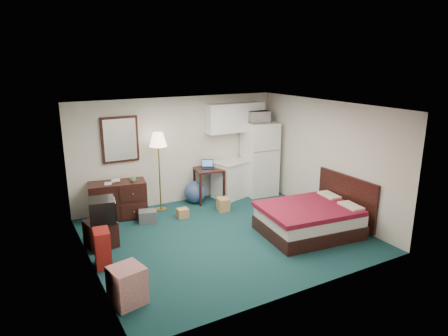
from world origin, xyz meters
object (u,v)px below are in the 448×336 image
dresser (118,200)px  suitcase (103,248)px  bed (309,220)px  tv_stand (101,234)px  floor_lamp (159,172)px  desk (209,185)px  fridge (259,158)px  kitchen_counter (231,180)px

dresser → suitcase: (-0.78, -1.96, -0.08)m
dresser → bed: size_ratio=0.66×
bed → suitcase: suitcase is taller
tv_stand → floor_lamp: bearing=26.9°
desk → dresser: bearing=-169.0°
suitcase → tv_stand: bearing=87.0°
tv_stand → fridge: bearing=4.6°
dresser → fridge: 3.61m
bed → suitcase: bearing=176.8°
floor_lamp → desk: (1.23, 0.00, -0.49)m
desk → fridge: size_ratio=0.44×
floor_lamp → bed: floor_lamp is taller
desk → bed: size_ratio=0.45×
kitchen_counter → tv_stand: kitchen_counter is taller
fridge → bed: (-0.53, -2.53, -0.63)m
bed → tv_stand: 3.95m
fridge → suitcase: bearing=-150.9°
floor_lamp → bed: size_ratio=1.00×
dresser → fridge: (3.57, -0.09, 0.51)m
desk → suitcase: desk is taller
bed → dresser: bearing=145.9°
tv_stand → dresser: bearing=51.6°
floor_lamp → fridge: bearing=-2.3°
kitchen_counter → bed: kitchen_counter is taller
tv_stand → suitcase: bearing=-110.1°
desk → tv_stand: 3.09m
kitchen_counter → suitcase: kitchen_counter is taller
dresser → fridge: size_ratio=0.65×
kitchen_counter → fridge: (0.76, -0.10, 0.47)m
dresser → bed: 4.02m
tv_stand → suitcase: size_ratio=0.83×
floor_lamp → fridge: size_ratio=0.98×
fridge → dresser: bearing=-175.6°
kitchen_counter → fridge: bearing=-23.6°
desk → suitcase: bearing=-135.9°
suitcase → fridge: bearing=30.3°
desk → fridge: (1.38, -0.11, 0.51)m
desk → kitchen_counter: bearing=10.2°
dresser → kitchen_counter: size_ratio=1.33×
floor_lamp → suitcase: floor_lamp is taller
fridge → tv_stand: fridge is taller
desk → tv_stand: size_ratio=1.52×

